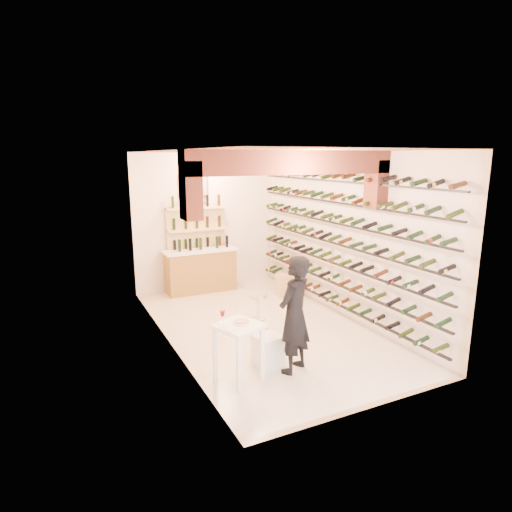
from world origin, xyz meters
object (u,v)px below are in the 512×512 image
Objects in this scene: back_counter at (201,269)px; chrome_barstool at (258,309)px; wine_rack at (334,239)px; tasting_table at (238,334)px; person at (294,315)px; white_stool at (268,350)px; crate_lower at (286,290)px.

chrome_barstool is (0.17, -2.69, -0.14)m from back_counter.
wine_rack is 8.51× the size of chrome_barstool.
chrome_barstool is at bearing 33.59° from tasting_table.
wine_rack is at bearing -167.27° from person.
white_stool is at bearing -147.10° from wine_rack.
chrome_barstool is 2.08m from crate_lower.
person is at bearing -118.07° from crate_lower.
back_counter is 4.36m from person.
person is (0.27, -0.31, 0.64)m from white_stool.
white_stool is at bearing -124.45° from crate_lower.
back_counter is at bearing 85.46° from white_stool.
white_stool is 0.71× the size of chrome_barstool.
crate_lower is at bearing -36.97° from back_counter.
person is (-1.89, -1.70, -0.67)m from wine_rack.
crate_lower is (-0.21, 1.43, -1.42)m from wine_rack.
back_counter is 1.66× the size of tasting_table.
person reaches higher than crate_lower.
back_counter is 2.70m from chrome_barstool.
wine_rack is at bearing 1.54° from chrome_barstool.
tasting_table reaches higher than white_stool.
person is (-0.05, -4.35, 0.34)m from back_counter.
person is at bearing -49.20° from white_stool.
tasting_table is 0.58× the size of person.
white_stool is (-2.15, -1.39, -1.31)m from wine_rack.
wine_rack is 5.58× the size of tasting_table.
crate_lower is at bearing 45.64° from chrome_barstool.
crate_lower is (1.62, -1.22, -0.40)m from back_counter.
wine_rack is at bearing 32.90° from white_stool.
back_counter is 3.93× the size of crate_lower.
wine_rack reaches higher than crate_lower.
white_stool is 1.44m from chrome_barstool.
chrome_barstool is at bearing -134.36° from crate_lower.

